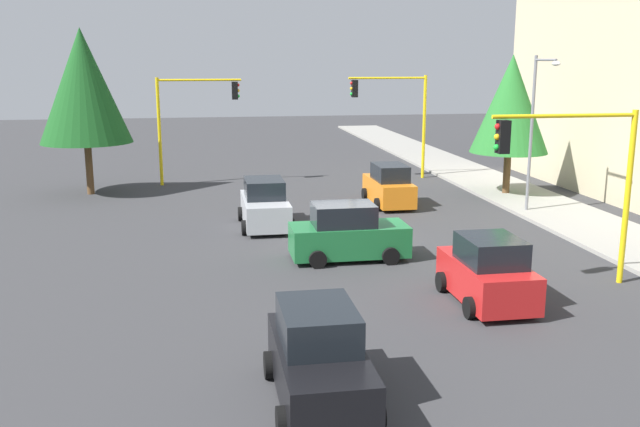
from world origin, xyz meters
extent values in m
plane|color=#353538|center=(0.00, 0.00, 0.00)|extent=(120.00, 120.00, 0.00)
cube|color=gray|center=(-5.00, 10.50, 0.07)|extent=(80.00, 4.00, 0.15)
cube|color=silver|center=(12.30, -3.00, 0.01)|extent=(2.20, 0.36, 0.01)
cone|color=silver|center=(11.00, -3.00, 0.01)|extent=(0.01, 1.10, 1.10)
cylinder|color=yellow|center=(6.00, 7.50, 2.68)|extent=(0.18, 0.18, 5.37)
cylinder|color=yellow|center=(6.00, 5.25, 5.22)|extent=(0.12, 4.50, 0.12)
cube|color=black|center=(6.00, 3.36, 4.64)|extent=(0.36, 0.32, 0.96)
sphere|color=red|center=(6.00, 3.18, 4.94)|extent=(0.18, 0.18, 0.18)
sphere|color=yellow|center=(6.00, 3.18, 4.64)|extent=(0.18, 0.18, 0.18)
sphere|color=green|center=(6.00, 3.18, 4.34)|extent=(0.18, 0.18, 0.18)
cylinder|color=yellow|center=(-14.00, -7.50, 2.93)|extent=(0.18, 0.18, 5.87)
cylinder|color=yellow|center=(-14.00, -5.25, 5.72)|extent=(0.12, 4.50, 0.12)
cube|color=black|center=(-14.00, -3.36, 5.14)|extent=(0.36, 0.32, 0.96)
sphere|color=red|center=(-14.00, -3.18, 5.44)|extent=(0.18, 0.18, 0.18)
sphere|color=yellow|center=(-14.00, -3.18, 5.14)|extent=(0.18, 0.18, 0.18)
sphere|color=green|center=(-14.00, -3.18, 4.84)|extent=(0.18, 0.18, 0.18)
cylinder|color=yellow|center=(-14.00, 7.50, 2.96)|extent=(0.18, 0.18, 5.93)
cylinder|color=yellow|center=(-14.00, 5.25, 5.78)|extent=(0.12, 4.50, 0.12)
cube|color=black|center=(-14.00, 3.36, 5.20)|extent=(0.36, 0.32, 0.96)
sphere|color=red|center=(-14.00, 3.18, 5.50)|extent=(0.18, 0.18, 0.18)
sphere|color=yellow|center=(-14.00, 3.18, 5.20)|extent=(0.18, 0.18, 0.18)
sphere|color=green|center=(-14.00, 3.18, 4.90)|extent=(0.18, 0.18, 0.18)
cylinder|color=slate|center=(-4.00, 9.20, 3.50)|extent=(0.14, 0.14, 7.00)
cylinder|color=slate|center=(-3.10, 9.20, 6.80)|extent=(1.80, 0.10, 0.10)
ellipsoid|color=silver|center=(-2.20, 9.20, 6.65)|extent=(0.56, 0.28, 0.20)
cylinder|color=brown|center=(-8.00, 10.00, 1.21)|extent=(0.36, 0.36, 2.42)
cone|color=#28752D|center=(-8.00, 10.00, 4.64)|extent=(3.88, 3.88, 4.84)
cylinder|color=brown|center=(-12.00, -11.00, 1.43)|extent=(0.36, 0.36, 2.86)
cone|color=#19511E|center=(-12.00, -11.00, 5.52)|extent=(4.57, 4.57, 5.72)
cube|color=#1E7238|center=(2.00, -0.31, 0.69)|extent=(1.75, 4.05, 1.05)
cube|color=black|center=(2.00, -0.52, 1.60)|extent=(1.54, 2.11, 0.76)
cylinder|color=black|center=(1.06, 0.94, 0.30)|extent=(0.20, 0.60, 0.60)
cylinder|color=black|center=(2.94, 0.94, 0.30)|extent=(0.20, 0.60, 0.60)
cylinder|color=black|center=(1.06, -1.57, 0.30)|extent=(0.20, 0.60, 0.60)
cylinder|color=black|center=(2.94, -1.57, 0.30)|extent=(0.20, 0.60, 0.60)
cube|color=#B2B5BA|center=(-3.28, -2.76, 0.69)|extent=(4.13, 1.78, 1.05)
cube|color=black|center=(-3.49, -2.76, 1.60)|extent=(2.15, 1.56, 0.76)
cylinder|color=black|center=(-2.00, -1.81, 0.30)|extent=(0.60, 0.20, 0.60)
cylinder|color=black|center=(-2.00, -3.71, 0.30)|extent=(0.60, 0.20, 0.60)
cylinder|color=black|center=(-4.56, -1.81, 0.30)|extent=(0.60, 0.20, 0.60)
cylinder|color=black|center=(-4.56, -3.71, 0.30)|extent=(0.60, 0.20, 0.60)
cube|color=black|center=(12.10, -3.06, 0.69)|extent=(4.03, 1.70, 1.05)
cube|color=black|center=(11.90, -3.06, 1.60)|extent=(2.09, 1.50, 0.76)
cylinder|color=black|center=(13.35, -2.15, 0.30)|extent=(0.60, 0.20, 0.60)
cylinder|color=black|center=(13.35, -3.97, 0.30)|extent=(0.60, 0.20, 0.60)
cylinder|color=black|center=(10.85, -2.15, 0.30)|extent=(0.60, 0.20, 0.60)
cylinder|color=black|center=(10.85, -3.97, 0.30)|extent=(0.60, 0.20, 0.60)
cube|color=orange|center=(-6.77, 3.47, 0.69)|extent=(4.10, 1.60, 1.05)
cube|color=black|center=(-6.57, 3.47, 1.60)|extent=(2.13, 1.41, 0.76)
cylinder|color=black|center=(-8.04, 2.61, 0.30)|extent=(0.60, 0.20, 0.60)
cylinder|color=black|center=(-8.04, 4.34, 0.30)|extent=(0.60, 0.20, 0.60)
cylinder|color=black|center=(-5.50, 2.61, 0.30)|extent=(0.60, 0.20, 0.60)
cylinder|color=black|center=(-5.50, 4.34, 0.30)|extent=(0.60, 0.20, 0.60)
cube|color=red|center=(7.03, 2.64, 0.69)|extent=(3.66, 1.75, 1.05)
cube|color=black|center=(7.22, 2.64, 1.60)|extent=(1.90, 1.54, 0.76)
cylinder|color=black|center=(5.90, 1.71, 0.30)|extent=(0.60, 0.20, 0.60)
cylinder|color=black|center=(5.90, 3.58, 0.30)|extent=(0.60, 0.20, 0.60)
cylinder|color=black|center=(8.17, 1.71, 0.30)|extent=(0.60, 0.20, 0.60)
cylinder|color=black|center=(8.17, 3.58, 0.30)|extent=(0.60, 0.20, 0.60)
camera|label=1|loc=(25.04, -5.24, 6.85)|focal=39.26mm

